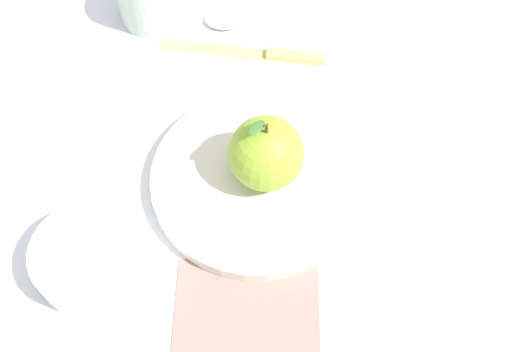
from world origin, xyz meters
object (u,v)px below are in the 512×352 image
at_px(side_bowl, 87,257).
at_px(knife, 257,53).
at_px(apple, 266,153).
at_px(spoon, 238,22).
at_px(dinner_plate, 256,180).
at_px(linen_napkin, 247,322).

height_order(side_bowl, knife, side_bowl).
xyz_separation_m(side_bowl, knife, (-0.20, -0.27, -0.02)).
bearing_deg(apple, side_bowl, 24.15).
bearing_deg(knife, spoon, -69.89).
relative_size(dinner_plate, spoon, 1.31).
distance_m(spoon, linen_napkin, 0.40).
xyz_separation_m(side_bowl, spoon, (-0.18, -0.33, -0.02)).
xyz_separation_m(side_bowl, linen_napkin, (-0.16, 0.08, -0.02)).
bearing_deg(spoon, side_bowl, 61.11).
xyz_separation_m(knife, linen_napkin, (0.04, 0.35, -0.00)).
bearing_deg(linen_napkin, spoon, -93.08).
bearing_deg(apple, spoon, -86.95).
bearing_deg(knife, side_bowl, 53.87).
bearing_deg(apple, knife, -92.04).
xyz_separation_m(spoon, linen_napkin, (0.02, 0.40, -0.00)).
height_order(apple, spoon, apple).
bearing_deg(side_bowl, apple, -155.85).
distance_m(knife, linen_napkin, 0.35).
relative_size(apple, linen_napkin, 0.64).
xyz_separation_m(knife, spoon, (0.02, -0.05, 0.00)).
bearing_deg(linen_napkin, side_bowl, -25.53).
distance_m(dinner_plate, spoon, 0.24).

